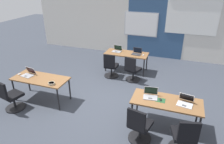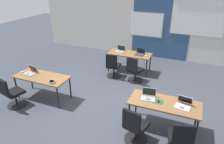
# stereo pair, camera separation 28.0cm
# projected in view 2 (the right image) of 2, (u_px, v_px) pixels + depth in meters

# --- Properties ---
(ground_plane) EXTENTS (24.00, 24.00, 0.00)m
(ground_plane) POSITION_uv_depth(u_px,v_px,m) (106.00, 100.00, 6.00)
(ground_plane) COLOR #383D47
(back_wall_assembly) EXTENTS (10.00, 0.27, 2.80)m
(back_wall_assembly) POSITION_uv_depth(u_px,v_px,m) (145.00, 24.00, 8.89)
(back_wall_assembly) COLOR silver
(back_wall_assembly) RESTS_ON ground
(desk_near_left) EXTENTS (1.60, 0.70, 0.72)m
(desk_near_left) POSITION_uv_depth(u_px,v_px,m) (42.00, 78.00, 5.83)
(desk_near_left) COLOR brown
(desk_near_left) RESTS_ON ground
(desk_near_right) EXTENTS (1.60, 0.70, 0.72)m
(desk_near_right) POSITION_uv_depth(u_px,v_px,m) (164.00, 105.00, 4.61)
(desk_near_right) COLOR brown
(desk_near_right) RESTS_ON ground
(desk_far_center) EXTENTS (1.60, 0.70, 0.72)m
(desk_far_center) POSITION_uv_depth(u_px,v_px,m) (130.00, 55.00, 7.56)
(desk_far_center) COLOR brown
(desk_far_center) RESTS_ON ground
(laptop_near_right_inner) EXTENTS (0.36, 0.32, 0.23)m
(laptop_near_right_inner) POSITION_uv_depth(u_px,v_px,m) (149.00, 96.00, 4.74)
(laptop_near_right_inner) COLOR #9E9EA3
(laptop_near_right_inner) RESTS_ON desk_near_right
(mousepad_near_right_inner) EXTENTS (0.22, 0.19, 0.00)m
(mousepad_near_right_inner) POSITION_uv_depth(u_px,v_px,m) (158.00, 102.00, 4.62)
(mousepad_near_right_inner) COLOR #23512D
(mousepad_near_right_inner) RESTS_ON desk_near_right
(mouse_near_right_inner) EXTENTS (0.07, 0.11, 0.03)m
(mouse_near_right_inner) POSITION_uv_depth(u_px,v_px,m) (158.00, 101.00, 4.61)
(mouse_near_right_inner) COLOR black
(mouse_near_right_inner) RESTS_ON mousepad_near_right_inner
(chair_near_right_inner) EXTENTS (0.53, 0.58, 0.92)m
(chair_near_right_inner) POSITION_uv_depth(u_px,v_px,m) (135.00, 128.00, 4.32)
(chair_near_right_inner) COLOR black
(chair_near_right_inner) RESTS_ON ground
(laptop_far_right) EXTENTS (0.36, 0.31, 0.23)m
(laptop_far_right) POSITION_uv_depth(u_px,v_px,m) (140.00, 53.00, 7.39)
(laptop_far_right) COLOR #333338
(laptop_far_right) RESTS_ON desk_far_center
(mouse_far_right) EXTENTS (0.07, 0.11, 0.03)m
(mouse_far_right) POSITION_uv_depth(u_px,v_px,m) (146.00, 56.00, 7.26)
(mouse_far_right) COLOR silver
(mouse_far_right) RESTS_ON desk_far_center
(chair_far_right) EXTENTS (0.54, 0.59, 0.92)m
(chair_far_right) POSITION_uv_depth(u_px,v_px,m) (134.00, 72.00, 6.90)
(chair_far_right) COLOR black
(chair_far_right) RESTS_ON ground
(laptop_far_left) EXTENTS (0.35, 0.32, 0.23)m
(laptop_far_left) POSITION_uv_depth(u_px,v_px,m) (120.00, 50.00, 7.70)
(laptop_far_left) COLOR #9E9EA3
(laptop_far_left) RESTS_ON desk_far_center
(chair_far_left) EXTENTS (0.52, 0.55, 0.92)m
(chair_far_left) POSITION_uv_depth(u_px,v_px,m) (113.00, 67.00, 7.20)
(chair_far_left) COLOR black
(chair_far_left) RESTS_ON ground
(laptop_near_right_end) EXTENTS (0.38, 0.37, 0.22)m
(laptop_near_right_end) POSITION_uv_depth(u_px,v_px,m) (183.00, 104.00, 4.44)
(laptop_near_right_end) COLOR silver
(laptop_near_right_end) RESTS_ON desk_near_right
(chair_near_right_end) EXTENTS (0.54, 0.59, 0.92)m
(chair_near_right_end) POSITION_uv_depth(u_px,v_px,m) (179.00, 141.00, 3.98)
(chair_near_right_end) COLOR black
(chair_near_right_end) RESTS_ON ground
(laptop_near_left_end) EXTENTS (0.37, 0.35, 0.23)m
(laptop_near_left_end) POSITION_uv_depth(u_px,v_px,m) (31.00, 72.00, 5.96)
(laptop_near_left_end) COLOR #9E9EA3
(laptop_near_left_end) RESTS_ON desk_near_left
(mouse_near_left_end) EXTENTS (0.09, 0.11, 0.03)m
(mouse_near_left_end) POSITION_uv_depth(u_px,v_px,m) (22.00, 72.00, 6.02)
(mouse_near_left_end) COLOR silver
(mouse_near_left_end) RESTS_ON desk_near_left
(chair_near_left_end) EXTENTS (0.53, 0.58, 0.92)m
(chair_near_left_end) POSITION_uv_depth(u_px,v_px,m) (12.00, 95.00, 5.54)
(chair_near_left_end) COLOR black
(chair_near_left_end) RESTS_ON ground
(snack_bowl) EXTENTS (0.18, 0.18, 0.06)m
(snack_bowl) POSITION_uv_depth(u_px,v_px,m) (52.00, 82.00, 5.42)
(snack_bowl) COLOR tan
(snack_bowl) RESTS_ON desk_near_left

